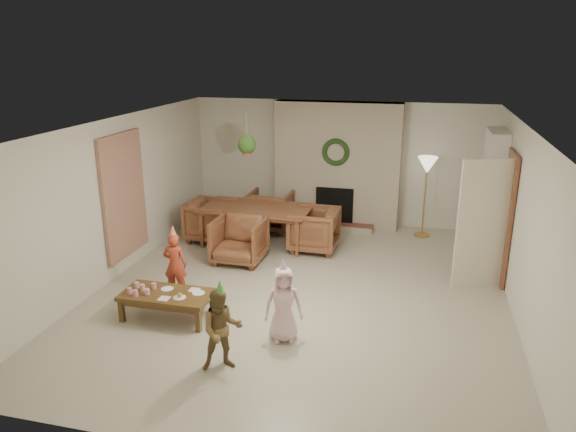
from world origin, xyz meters
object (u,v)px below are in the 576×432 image
(coffee_table_top, at_px, (167,295))
(child_red, at_px, (175,264))
(dining_chair_near, at_px, (239,240))
(dining_chair_right, at_px, (314,229))
(dining_chair_left, at_px, (212,220))
(child_plaid, at_px, (222,330))
(child_pink, at_px, (283,304))
(dining_chair_far, at_px, (270,211))
(dining_table, at_px, (256,226))

(coffee_table_top, height_order, child_red, child_red)
(dining_chair_near, relative_size, dining_chair_right, 1.00)
(dining_chair_left, relative_size, child_plaid, 0.86)
(dining_chair_right, bearing_deg, child_pink, 5.91)
(dining_chair_left, height_order, child_plaid, child_plaid)
(dining_chair_left, height_order, child_pink, child_pink)
(child_pink, bearing_deg, coffee_table_top, 153.53)
(dining_chair_left, bearing_deg, dining_chair_far, -45.00)
(child_red, distance_m, child_pink, 2.06)
(dining_chair_near, xyz_separation_m, dining_chair_left, (-0.85, 0.90, 0.00))
(child_red, bearing_deg, child_plaid, 122.19)
(dining_table, relative_size, dining_chair_right, 2.34)
(dining_chair_far, bearing_deg, child_plaid, 100.88)
(dining_chair_far, height_order, dining_chair_right, same)
(dining_chair_far, bearing_deg, dining_chair_right, 141.34)
(dining_chair_near, distance_m, dining_chair_left, 1.24)
(dining_table, xyz_separation_m, child_pink, (1.34, -3.17, 0.14))
(dining_chair_far, height_order, coffee_table_top, dining_chair_far)
(child_red, height_order, child_pink, child_pink)
(dining_chair_near, distance_m, child_pink, 2.67)
(dining_table, xyz_separation_m, dining_chair_near, (-0.02, -0.88, 0.04))
(child_plaid, bearing_deg, dining_chair_left, 87.59)
(dining_chair_near, bearing_deg, child_pink, -57.84)
(coffee_table_top, bearing_deg, dining_chair_right, 64.48)
(dining_chair_left, bearing_deg, child_pink, -143.78)
(dining_table, xyz_separation_m, child_plaid, (0.82, -3.95, 0.14))
(coffee_table_top, xyz_separation_m, child_red, (-0.20, 0.70, 0.13))
(dining_chair_left, bearing_deg, child_red, -169.94)
(dining_chair_right, xyz_separation_m, child_red, (-1.62, -2.28, 0.09))
(child_plaid, bearing_deg, coffee_table_top, 115.04)
(dining_chair_far, bearing_deg, dining_table, 90.00)
(dining_chair_near, relative_size, child_plaid, 0.86)
(coffee_table_top, bearing_deg, child_pink, -5.72)
(child_plaid, bearing_deg, dining_table, 76.19)
(dining_chair_near, distance_m, dining_chair_far, 1.75)
(child_red, bearing_deg, dining_chair_near, -116.53)
(dining_chair_near, height_order, coffee_table_top, dining_chair_near)
(dining_chair_far, height_order, child_pink, child_pink)
(coffee_table_top, distance_m, child_plaid, 1.49)
(dining_chair_left, distance_m, dining_chair_right, 1.97)
(dining_chair_left, height_order, child_red, child_red)
(coffee_table_top, relative_size, child_plaid, 1.23)
(dining_chair_right, bearing_deg, dining_chair_near, -51.34)
(dining_chair_near, height_order, child_pink, child_pink)
(coffee_table_top, bearing_deg, child_red, 105.91)
(dining_chair_left, height_order, dining_chair_right, same)
(coffee_table_top, relative_size, child_pink, 1.24)
(dining_chair_left, distance_m, child_pink, 3.89)
(coffee_table_top, bearing_deg, child_plaid, -39.41)
(child_pink, bearing_deg, child_plaid, -144.55)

